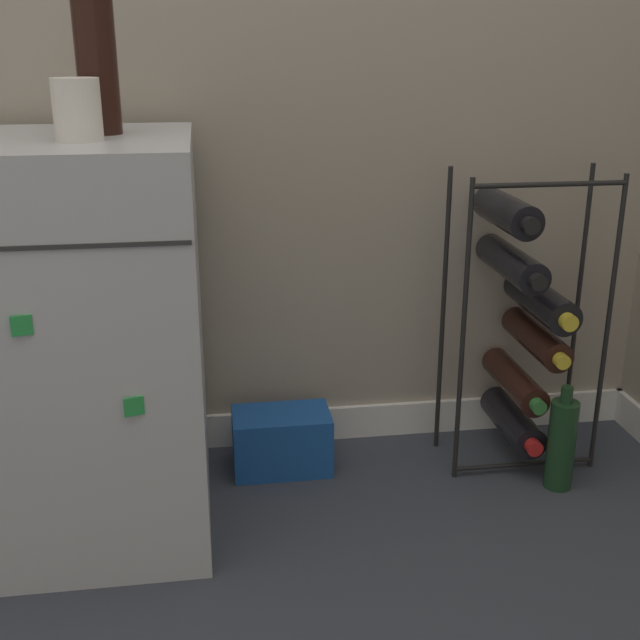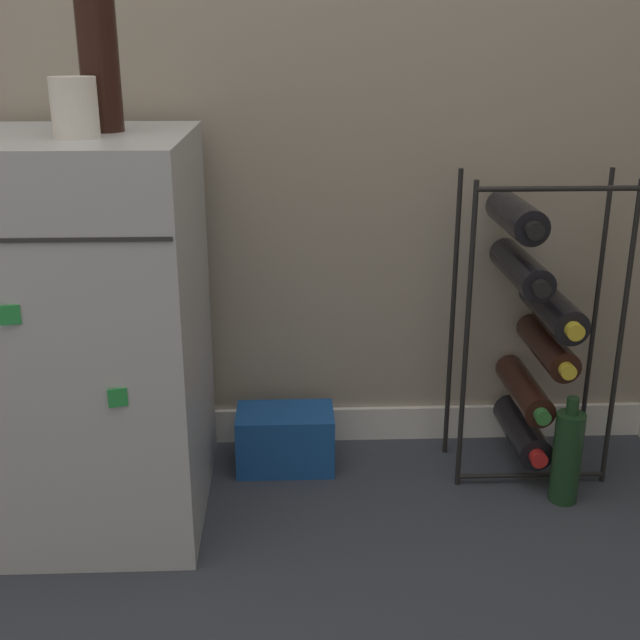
{
  "view_description": "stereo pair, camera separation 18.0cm",
  "coord_description": "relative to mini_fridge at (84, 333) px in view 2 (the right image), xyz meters",
  "views": [
    {
      "loc": [
        -0.19,
        -1.38,
        1.02
      ],
      "look_at": [
        0.05,
        0.3,
        0.42
      ],
      "focal_mm": 45.0,
      "sensor_mm": 36.0,
      "label": 1
    },
    {
      "loc": [
        -0.01,
        -1.4,
        1.02
      ],
      "look_at": [
        0.05,
        0.3,
        0.42
      ],
      "focal_mm": 45.0,
      "sensor_mm": 36.0,
      "label": 2
    }
  ],
  "objects": [
    {
      "name": "ground_plane",
      "position": [
        0.46,
        -0.24,
        -0.42
      ],
      "size": [
        14.0,
        14.0,
        0.0
      ],
      "primitive_type": "plane",
      "color": "#333842"
    },
    {
      "name": "soda_box",
      "position": [
        0.43,
        0.16,
        -0.35
      ],
      "size": [
        0.24,
        0.14,
        0.15
      ],
      "color": "#194C9E",
      "rests_on": "ground_plane"
    },
    {
      "name": "fridge_top_bottle",
      "position": [
        0.07,
        0.04,
        0.56
      ],
      "size": [
        0.08,
        0.08,
        0.31
      ],
      "color": "black",
      "rests_on": "mini_fridge"
    },
    {
      "name": "wine_rack",
      "position": [
        1.02,
        0.13,
        -0.05
      ],
      "size": [
        0.37,
        0.32,
        0.74
      ],
      "color": "black",
      "rests_on": "ground_plane"
    },
    {
      "name": "mini_fridge",
      "position": [
        0.0,
        0.0,
        0.0
      ],
      "size": [
        0.49,
        0.55,
        0.84
      ],
      "color": "#B7BABF",
      "rests_on": "ground_plane"
    },
    {
      "name": "fridge_top_cup",
      "position": [
        0.04,
        -0.07,
        0.48
      ],
      "size": [
        0.09,
        0.09,
        0.11
      ],
      "color": "silver",
      "rests_on": "mini_fridge"
    },
    {
      "name": "loose_bottle_floor",
      "position": [
        1.08,
        -0.03,
        -0.31
      ],
      "size": [
        0.07,
        0.07,
        0.26
      ],
      "color": "#19381E",
      "rests_on": "ground_plane"
    }
  ]
}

